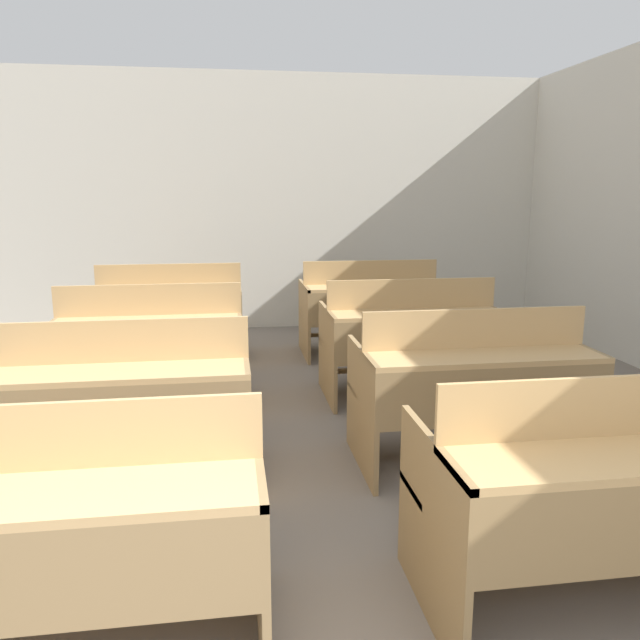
# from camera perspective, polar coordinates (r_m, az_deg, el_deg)

# --- Properties ---
(wall_back) EXTENTS (6.90, 0.06, 2.87)m
(wall_back) POSITION_cam_1_polar(r_m,az_deg,el_deg) (7.27, -6.39, 10.52)
(wall_back) COLOR beige
(wall_back) RESTS_ON ground_plane
(bench_front_left) EXTENTS (1.31, 0.75, 0.92)m
(bench_front_left) POSITION_cam_1_polar(r_m,az_deg,el_deg) (2.31, -22.39, -17.53)
(bench_front_left) COLOR #997A50
(bench_front_left) RESTS_ON ground_plane
(bench_front_right) EXTENTS (1.31, 0.75, 0.92)m
(bench_front_right) POSITION_cam_1_polar(r_m,az_deg,el_deg) (2.62, 24.37, -14.11)
(bench_front_right) COLOR olive
(bench_front_right) RESTS_ON ground_plane
(bench_second_left) EXTENTS (1.31, 0.75, 0.92)m
(bench_second_left) POSITION_cam_1_polar(r_m,az_deg,el_deg) (3.48, -17.38, -7.22)
(bench_second_left) COLOR #9A7B51
(bench_second_left) RESTS_ON ground_plane
(bench_second_right) EXTENTS (1.31, 0.75, 0.92)m
(bench_second_right) POSITION_cam_1_polar(r_m,az_deg,el_deg) (3.72, 13.76, -5.80)
(bench_second_right) COLOR #94764C
(bench_second_right) RESTS_ON ground_plane
(bench_third_left) EXTENTS (1.31, 0.75, 0.92)m
(bench_third_left) POSITION_cam_1_polar(r_m,az_deg,el_deg) (4.69, -15.16, -2.24)
(bench_third_left) COLOR #987A50
(bench_third_left) RESTS_ON ground_plane
(bench_third_right) EXTENTS (1.31, 0.75, 0.92)m
(bench_third_right) POSITION_cam_1_polar(r_m,az_deg,el_deg) (4.85, 8.27, -1.51)
(bench_third_right) COLOR olive
(bench_third_right) RESTS_ON ground_plane
(bench_back_left) EXTENTS (1.31, 0.75, 0.92)m
(bench_back_left) POSITION_cam_1_polar(r_m,az_deg,el_deg) (5.95, -13.50, 0.73)
(bench_back_left) COLOR #95764C
(bench_back_left) RESTS_ON ground_plane
(bench_back_right) EXTENTS (1.31, 0.75, 0.92)m
(bench_back_right) POSITION_cam_1_polar(r_m,az_deg,el_deg) (6.09, 4.60, 1.26)
(bench_back_right) COLOR #92744A
(bench_back_right) RESTS_ON ground_plane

